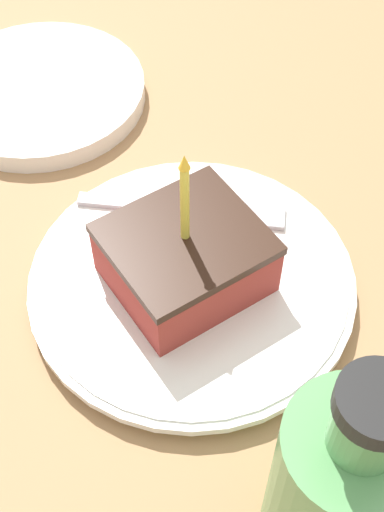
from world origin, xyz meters
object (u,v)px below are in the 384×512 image
cake_slice (189,255)px  side_plate (40,92)px  bottle (342,484)px  fork (196,210)px  plate (192,282)px

cake_slice → side_plate: cake_slice is taller
bottle → fork: bearing=-15.7°
fork → cake_slice: bearing=141.8°
plate → side_plate: bearing=-0.7°
cake_slice → plate: bearing=-125.7°
plate → bottle: bearing=171.1°
bottle → cake_slice: bearing=-8.5°
cake_slice → bottle: 0.20m
cake_slice → fork: cake_slice is taller
fork → bottle: bearing=164.3°
cake_slice → fork: size_ratio=0.92×
fork → side_plate: size_ratio=0.70×
cake_slice → fork: (0.05, -0.04, -0.02)m
fork → side_plate: bearing=9.4°
plate → cake_slice: bearing=54.3°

